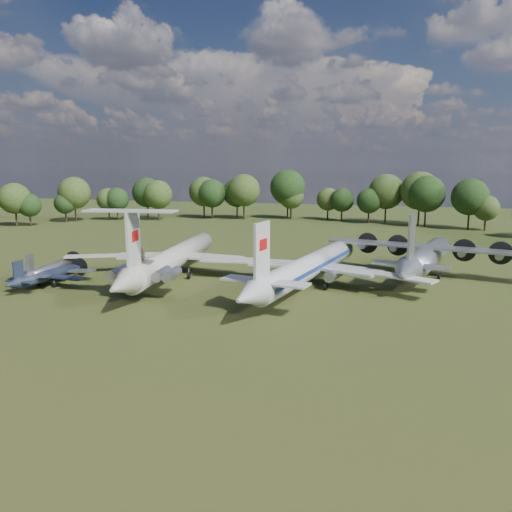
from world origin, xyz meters
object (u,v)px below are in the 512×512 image
(small_prop_northwest, at_px, (51,272))
(person_on_il62, at_px, (143,255))
(il62_airliner, at_px, (175,261))
(small_prop_west, at_px, (48,278))
(an12_transport, at_px, (426,261))
(tu104_jet, at_px, (310,271))

(small_prop_northwest, relative_size, person_on_il62, 8.99)
(person_on_il62, bearing_deg, il62_airliner, -93.56)
(small_prop_west, xyz_separation_m, small_prop_northwest, (-1.70, 2.88, 0.12))
(an12_transport, height_order, small_prop_west, an12_transport)
(person_on_il62, bearing_deg, tu104_jet, -159.88)
(tu104_jet, height_order, person_on_il62, person_on_il62)
(il62_airliner, relative_size, person_on_il62, 24.27)
(tu104_jet, distance_m, small_prop_west, 37.18)
(il62_airliner, xyz_separation_m, tu104_jet, (21.20, -1.04, -0.00))
(an12_transport, distance_m, person_on_il62, 42.70)
(small_prop_northwest, bearing_deg, tu104_jet, -0.37)
(small_prop_west, bearing_deg, an12_transport, 27.75)
(tu104_jet, bearing_deg, il62_airliner, -172.78)
(an12_transport, distance_m, small_prop_west, 56.14)
(small_prop_west, bearing_deg, small_prop_northwest, 125.57)
(tu104_jet, distance_m, person_on_il62, 23.07)
(il62_airliner, height_order, small_prop_west, il62_airliner)
(tu104_jet, bearing_deg, small_prop_west, -154.31)
(small_prop_west, relative_size, person_on_il62, 8.12)
(an12_transport, xyz_separation_m, small_prop_west, (-51.78, -21.67, -1.16))
(tu104_jet, relative_size, an12_transport, 1.30)
(il62_airliner, bearing_deg, small_prop_northwest, -160.23)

